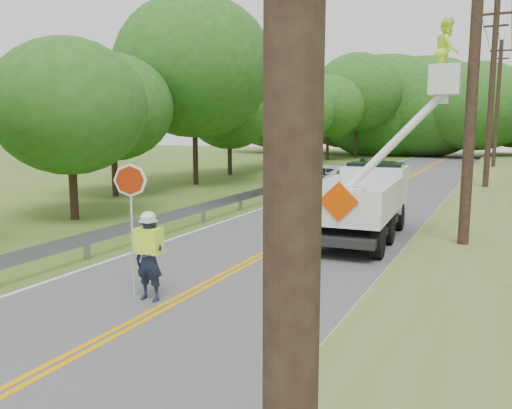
% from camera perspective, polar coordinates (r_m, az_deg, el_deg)
% --- Properties ---
extents(ground, '(140.00, 140.00, 0.00)m').
position_cam_1_polar(ground, '(9.50, -16.35, -14.03)').
color(ground, '#395D19').
rests_on(ground, ground).
extents(road, '(7.20, 96.00, 0.03)m').
position_cam_1_polar(road, '(21.60, 9.22, -1.00)').
color(road, '#4C4C4E').
rests_on(road, ground).
extents(guardrail, '(0.18, 48.00, 0.77)m').
position_cam_1_polar(guardrail, '(23.77, 0.55, 1.32)').
color(guardrail, gray).
rests_on(guardrail, ground).
extents(utility_poles, '(1.60, 43.30, 10.00)m').
position_cam_1_polar(utility_poles, '(23.54, 23.75, 12.03)').
color(utility_poles, black).
rests_on(utility_poles, ground).
extents(treeline_left, '(11.37, 57.27, 11.20)m').
position_cam_1_polar(treeline_left, '(41.05, 2.05, 11.81)').
color(treeline_left, '#332319').
rests_on(treeline_left, ground).
extents(treeline_horizon, '(56.15, 13.36, 12.35)m').
position_cam_1_polar(treeline_horizon, '(63.03, 19.75, 9.93)').
color(treeline_horizon, '#274F14').
rests_on(treeline_horizon, ground).
extents(flagger, '(1.09, 0.42, 2.81)m').
position_cam_1_polar(flagger, '(10.97, -11.59, -5.14)').
color(flagger, '#191E33').
rests_on(flagger, road).
extents(bucket_truck, '(4.04, 6.57, 6.40)m').
position_cam_1_polar(bucket_truck, '(17.56, 12.56, 1.52)').
color(bucket_truck, black).
rests_on(bucket_truck, road).
extents(suv_silver, '(3.83, 6.69, 1.76)m').
position_cam_1_polar(suv_silver, '(25.09, 8.63, 2.41)').
color(suv_silver, silver).
rests_on(suv_silver, road).
extents(suv_darkgrey, '(4.09, 5.61, 1.51)m').
position_cam_1_polar(suv_darkgrey, '(34.33, 12.41, 3.77)').
color(suv_darkgrey, '#3A3D42').
rests_on(suv_darkgrey, road).
extents(stop_sign_permanent, '(0.46, 0.18, 2.26)m').
position_cam_1_polar(stop_sign_permanent, '(30.31, 5.00, 4.63)').
color(stop_sign_permanent, gray).
rests_on(stop_sign_permanent, ground).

